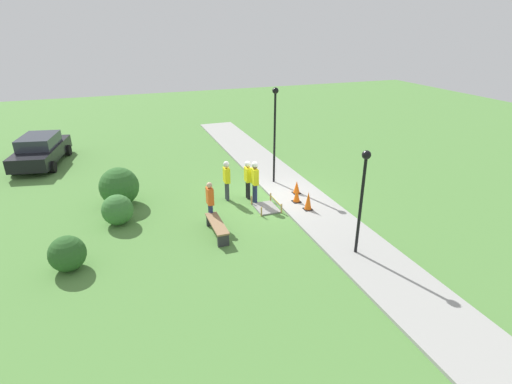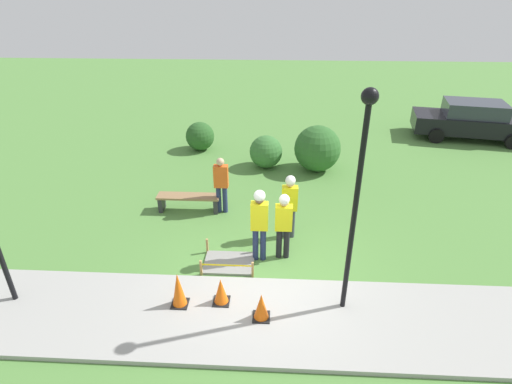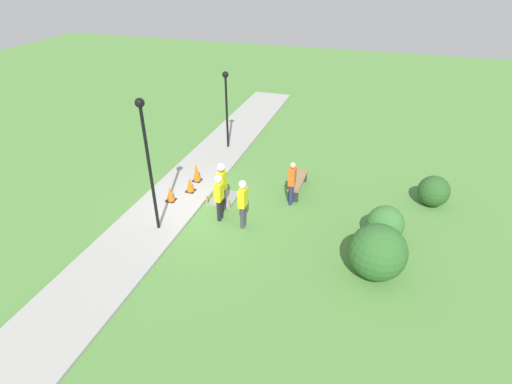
# 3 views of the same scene
# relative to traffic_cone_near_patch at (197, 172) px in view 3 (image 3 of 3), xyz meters

# --- Properties ---
(ground_plane) EXTENTS (60.00, 60.00, 0.00)m
(ground_plane) POSITION_rel_traffic_cone_near_patch_xyz_m (1.77, 0.90, -0.48)
(ground_plane) COLOR #51843D
(sidewalk) EXTENTS (28.00, 2.34, 0.10)m
(sidewalk) POSITION_rel_traffic_cone_near_patch_xyz_m (1.77, -0.26, -0.43)
(sidewalk) COLOR #9E9E99
(sidewalk) RESTS_ON ground_plane
(wet_concrete_patch) EXTENTS (1.22, 0.92, 0.40)m
(wet_concrete_patch) POSITION_rel_traffic_cone_near_patch_xyz_m (0.84, 1.50, -0.44)
(wet_concrete_patch) COLOR gray
(wet_concrete_patch) RESTS_ON ground_plane
(traffic_cone_near_patch) EXTENTS (0.34, 0.34, 0.78)m
(traffic_cone_near_patch) POSITION_rel_traffic_cone_near_patch_xyz_m (0.00, 0.00, 0.00)
(traffic_cone_near_patch) COLOR black
(traffic_cone_near_patch) RESTS_ON sidewalk
(traffic_cone_far_patch) EXTENTS (0.34, 0.34, 0.58)m
(traffic_cone_far_patch) POSITION_rel_traffic_cone_near_patch_xyz_m (0.84, 0.11, -0.10)
(traffic_cone_far_patch) COLOR black
(traffic_cone_far_patch) RESTS_ON sidewalk
(traffic_cone_sidewalk_edge) EXTENTS (0.34, 0.34, 0.58)m
(traffic_cone_sidewalk_edge) POSITION_rel_traffic_cone_near_patch_xyz_m (1.67, -0.28, -0.10)
(traffic_cone_sidewalk_edge) COLOR black
(traffic_cone_sidewalk_edge) RESTS_ON sidewalk
(park_bench) EXTENTS (1.81, 0.44, 0.50)m
(park_bench) POSITION_rel_traffic_cone_near_patch_xyz_m (-0.62, 3.97, -0.13)
(park_bench) COLOR #2D2D33
(park_bench) RESTS_ON ground_plane
(worker_supervisor) EXTENTS (0.40, 0.25, 1.71)m
(worker_supervisor) POSITION_rel_traffic_cone_near_patch_xyz_m (2.10, 1.86, 0.53)
(worker_supervisor) COLOR black
(worker_supervisor) RESTS_ON ground_plane
(worker_assistant) EXTENTS (0.40, 0.25, 1.77)m
(worker_assistant) POSITION_rel_traffic_cone_near_patch_xyz_m (2.26, 2.76, 0.57)
(worker_assistant) COLOR #383D47
(worker_assistant) RESTS_ON ground_plane
(worker_trainee) EXTENTS (0.40, 0.27, 1.86)m
(worker_trainee) POSITION_rel_traffic_cone_near_patch_xyz_m (1.54, 1.74, 0.64)
(worker_trainee) COLOR navy
(worker_trainee) RESTS_ON ground_plane
(bystander_in_orange_shirt) EXTENTS (0.40, 0.22, 1.69)m
(bystander_in_orange_shirt) POSITION_rel_traffic_cone_near_patch_xyz_m (0.36, 3.96, 0.47)
(bystander_in_orange_shirt) COLOR navy
(bystander_in_orange_shirt) RESTS_ON ground_plane
(lamppost_near) EXTENTS (0.28, 0.28, 4.41)m
(lamppost_near) POSITION_rel_traffic_cone_near_patch_xyz_m (3.31, 0.14, 2.46)
(lamppost_near) COLOR black
(lamppost_near) RESTS_ON sidewalk
(lamppost_far) EXTENTS (0.28, 0.28, 3.52)m
(lamppost_far) POSITION_rel_traffic_cone_near_patch_xyz_m (-3.47, -0.01, 1.95)
(lamppost_far) COLOR black
(lamppost_far) RESTS_ON sidewalk
(shrub_rounded_near) EXTENTS (1.18, 1.18, 1.18)m
(shrub_rounded_near) POSITION_rel_traffic_cone_near_patch_xyz_m (1.53, 7.28, 0.10)
(shrub_rounded_near) COLOR #387033
(shrub_rounded_near) RESTS_ON ground_plane
(shrub_rounded_mid) EXTENTS (1.13, 1.13, 1.13)m
(shrub_rounded_mid) POSITION_rel_traffic_cone_near_patch_xyz_m (-1.14, 8.87, 0.08)
(shrub_rounded_mid) COLOR #285623
(shrub_rounded_mid) RESTS_ON ground_plane
(shrub_rounded_far) EXTENTS (1.62, 1.62, 1.62)m
(shrub_rounded_far) POSITION_rel_traffic_cone_near_patch_xyz_m (3.34, 7.11, 0.33)
(shrub_rounded_far) COLOR #2D6028
(shrub_rounded_far) RESTS_ON ground_plane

